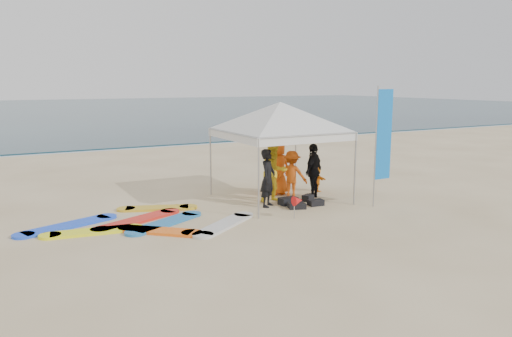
{
  "coord_description": "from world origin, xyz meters",
  "views": [
    {
      "loc": [
        -7.35,
        -10.32,
        3.76
      ],
      "look_at": [
        -0.42,
        2.6,
        1.2
      ],
      "focal_mm": 35.0,
      "sensor_mm": 36.0,
      "label": 1
    }
  ],
  "objects_px": {
    "marker_pennant": "(298,201)",
    "canopy_tent": "(280,102)",
    "person_orange_b": "(278,168)",
    "person_yellow": "(274,173)",
    "surfboard_spread": "(143,223)",
    "person_black_a": "(268,178)",
    "person_seated": "(317,179)",
    "feather_flag": "(383,136)",
    "person_orange_a": "(292,175)",
    "person_black_b": "(313,171)"
  },
  "relations": [
    {
      "from": "person_black_a",
      "to": "marker_pennant",
      "type": "bearing_deg",
      "value": -127.63
    },
    {
      "from": "person_orange_b",
      "to": "person_seated",
      "type": "relative_size",
      "value": 2.09
    },
    {
      "from": "person_black_a",
      "to": "canopy_tent",
      "type": "bearing_deg",
      "value": -2.47
    },
    {
      "from": "marker_pennant",
      "to": "person_orange_b",
      "type": "bearing_deg",
      "value": 70.12
    },
    {
      "from": "marker_pennant",
      "to": "surfboard_spread",
      "type": "distance_m",
      "value": 4.26
    },
    {
      "from": "person_orange_a",
      "to": "feather_flag",
      "type": "xyz_separation_m",
      "value": [
        1.88,
        -2.12,
        1.37
      ]
    },
    {
      "from": "person_yellow",
      "to": "surfboard_spread",
      "type": "distance_m",
      "value": 4.51
    },
    {
      "from": "person_seated",
      "to": "surfboard_spread",
      "type": "relative_size",
      "value": 0.15
    },
    {
      "from": "person_seated",
      "to": "person_yellow",
      "type": "bearing_deg",
      "value": 114.71
    },
    {
      "from": "person_orange_b",
      "to": "feather_flag",
      "type": "relative_size",
      "value": 0.5
    },
    {
      "from": "feather_flag",
      "to": "marker_pennant",
      "type": "height_order",
      "value": "feather_flag"
    },
    {
      "from": "person_black_b",
      "to": "person_orange_b",
      "type": "bearing_deg",
      "value": -83.82
    },
    {
      "from": "person_orange_b",
      "to": "person_seated",
      "type": "xyz_separation_m",
      "value": [
        1.47,
        -0.22,
        -0.48
      ]
    },
    {
      "from": "person_black_b",
      "to": "canopy_tent",
      "type": "bearing_deg",
      "value": -47.61
    },
    {
      "from": "person_yellow",
      "to": "person_orange_b",
      "type": "xyz_separation_m",
      "value": [
        0.64,
        0.85,
        -0.02
      ]
    },
    {
      "from": "person_seated",
      "to": "marker_pennant",
      "type": "height_order",
      "value": "person_seated"
    },
    {
      "from": "surfboard_spread",
      "to": "canopy_tent",
      "type": "bearing_deg",
      "value": 8.91
    },
    {
      "from": "person_orange_a",
      "to": "person_black_b",
      "type": "bearing_deg",
      "value": -160.4
    },
    {
      "from": "canopy_tent",
      "to": "surfboard_spread",
      "type": "height_order",
      "value": "canopy_tent"
    },
    {
      "from": "surfboard_spread",
      "to": "person_orange_a",
      "type": "bearing_deg",
      "value": 7.77
    },
    {
      "from": "person_orange_a",
      "to": "marker_pennant",
      "type": "relative_size",
      "value": 2.44
    },
    {
      "from": "person_yellow",
      "to": "canopy_tent",
      "type": "distance_m",
      "value": 2.21
    },
    {
      "from": "surfboard_spread",
      "to": "person_black_a",
      "type": "bearing_deg",
      "value": 1.68
    },
    {
      "from": "person_seated",
      "to": "feather_flag",
      "type": "bearing_deg",
      "value": -160.77
    },
    {
      "from": "person_black_a",
      "to": "surfboard_spread",
      "type": "height_order",
      "value": "person_black_a"
    },
    {
      "from": "marker_pennant",
      "to": "canopy_tent",
      "type": "bearing_deg",
      "value": 72.14
    },
    {
      "from": "person_black_a",
      "to": "person_seated",
      "type": "height_order",
      "value": "person_black_a"
    },
    {
      "from": "person_black_a",
      "to": "person_orange_b",
      "type": "distance_m",
      "value": 1.71
    },
    {
      "from": "surfboard_spread",
      "to": "person_yellow",
      "type": "bearing_deg",
      "value": 7.27
    },
    {
      "from": "person_black_a",
      "to": "person_orange_a",
      "type": "bearing_deg",
      "value": -15.24
    },
    {
      "from": "person_seated",
      "to": "canopy_tent",
      "type": "bearing_deg",
      "value": 112.23
    },
    {
      "from": "person_orange_a",
      "to": "person_black_b",
      "type": "height_order",
      "value": "person_black_b"
    },
    {
      "from": "person_yellow",
      "to": "feather_flag",
      "type": "xyz_separation_m",
      "value": [
        2.63,
        -1.98,
        1.21
      ]
    },
    {
      "from": "person_black_a",
      "to": "person_black_b",
      "type": "xyz_separation_m",
      "value": [
        1.88,
        0.3,
        0.01
      ]
    },
    {
      "from": "person_black_a",
      "to": "person_orange_b",
      "type": "height_order",
      "value": "person_orange_b"
    },
    {
      "from": "person_orange_b",
      "to": "person_black_b",
      "type": "bearing_deg",
      "value": 125.75
    },
    {
      "from": "person_orange_b",
      "to": "person_seated",
      "type": "height_order",
      "value": "person_orange_b"
    },
    {
      "from": "person_orange_a",
      "to": "person_orange_b",
      "type": "distance_m",
      "value": 0.73
    },
    {
      "from": "person_black_b",
      "to": "person_seated",
      "type": "xyz_separation_m",
      "value": [
        0.71,
        0.77,
        -0.46
      ]
    },
    {
      "from": "person_seated",
      "to": "person_black_b",
      "type": "bearing_deg",
      "value": 145.4
    },
    {
      "from": "person_orange_b",
      "to": "canopy_tent",
      "type": "relative_size",
      "value": 0.39
    },
    {
      "from": "person_black_a",
      "to": "canopy_tent",
      "type": "xyz_separation_m",
      "value": [
        0.78,
        0.62,
        2.24
      ]
    },
    {
      "from": "person_yellow",
      "to": "surfboard_spread",
      "type": "height_order",
      "value": "person_yellow"
    },
    {
      "from": "surfboard_spread",
      "to": "feather_flag",
      "type": "bearing_deg",
      "value": -11.43
    },
    {
      "from": "person_black_b",
      "to": "feather_flag",
      "type": "bearing_deg",
      "value": 92.3
    },
    {
      "from": "feather_flag",
      "to": "person_orange_a",
      "type": "bearing_deg",
      "value": 131.62
    },
    {
      "from": "person_seated",
      "to": "surfboard_spread",
      "type": "xyz_separation_m",
      "value": [
        -6.49,
        -1.19,
        -0.4
      ]
    },
    {
      "from": "surfboard_spread",
      "to": "person_seated",
      "type": "bearing_deg",
      "value": 10.4
    },
    {
      "from": "person_black_a",
      "to": "feather_flag",
      "type": "height_order",
      "value": "feather_flag"
    },
    {
      "from": "feather_flag",
      "to": "canopy_tent",
      "type": "bearing_deg",
      "value": 137.12
    }
  ]
}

